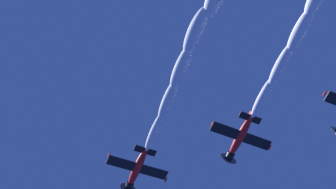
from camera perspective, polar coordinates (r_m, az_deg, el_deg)
The scene contains 3 objects.
airplane_lead at distance 64.79m, azimuth -4.35°, elevation -10.28°, with size 8.59×8.21×2.95m.
airplane_left_wingman at distance 63.31m, azimuth 9.79°, elevation -5.96°, with size 8.63×8.19×2.79m.
smoke_trail_lead at distance 55.91m, azimuth 4.75°, elevation 9.94°, with size 22.39×28.12×2.73m.
Camera 1 is at (24.21, 27.64, 2.00)m, focal length 44.27 mm.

